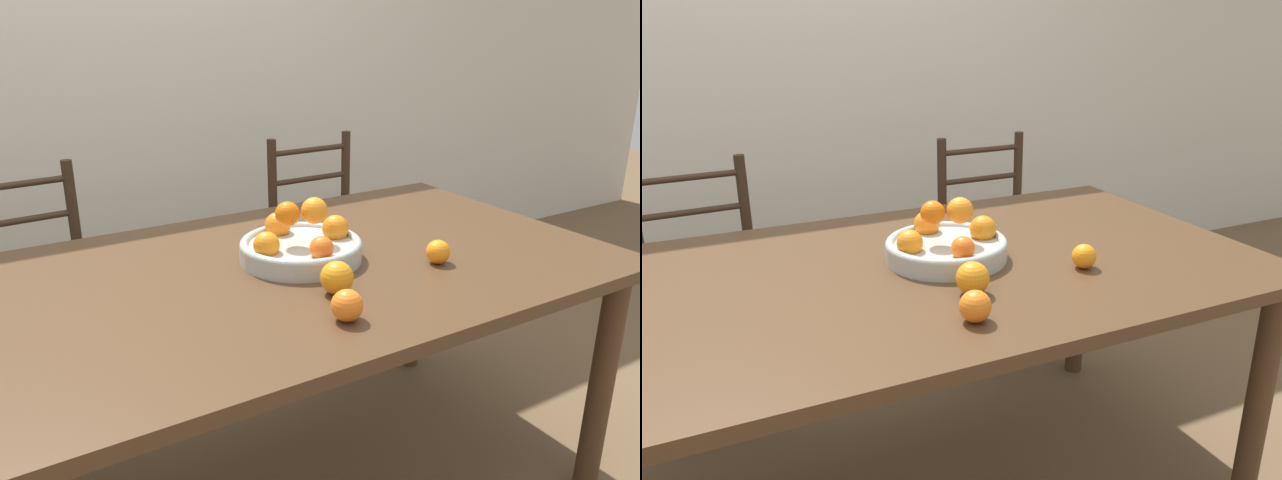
% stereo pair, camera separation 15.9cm
% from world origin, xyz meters
% --- Properties ---
extents(wall_back, '(8.00, 0.06, 2.60)m').
position_xyz_m(wall_back, '(0.00, 1.58, 1.30)').
color(wall_back, silver).
rests_on(wall_back, ground_plane).
extents(dining_table, '(1.94, 1.03, 0.76)m').
position_xyz_m(dining_table, '(0.00, 0.00, 0.68)').
color(dining_table, '#4C331E').
rests_on(dining_table, ground_plane).
extents(fruit_bowl, '(0.33, 0.33, 0.17)m').
position_xyz_m(fruit_bowl, '(0.13, 0.02, 0.81)').
color(fruit_bowl, '#B2B7B2').
rests_on(fruit_bowl, dining_table).
extents(orange_loose_0, '(0.06, 0.06, 0.06)m').
position_xyz_m(orange_loose_0, '(0.43, -0.19, 0.80)').
color(orange_loose_0, orange).
rests_on(orange_loose_0, dining_table).
extents(orange_loose_1, '(0.07, 0.07, 0.07)m').
position_xyz_m(orange_loose_1, '(0.03, -0.35, 0.80)').
color(orange_loose_1, orange).
rests_on(orange_loose_1, dining_table).
extents(orange_loose_2, '(0.08, 0.08, 0.08)m').
position_xyz_m(orange_loose_2, '(0.09, -0.22, 0.80)').
color(orange_loose_2, orange).
rests_on(orange_loose_2, dining_table).
extents(chair_left, '(0.45, 0.43, 0.91)m').
position_xyz_m(chair_left, '(-0.47, 0.84, 0.45)').
color(chair_left, '#382619').
rests_on(chair_left, ground_plane).
extents(chair_right, '(0.42, 0.40, 0.91)m').
position_xyz_m(chair_right, '(0.72, 0.84, 0.45)').
color(chair_right, '#382619').
rests_on(chair_right, ground_plane).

